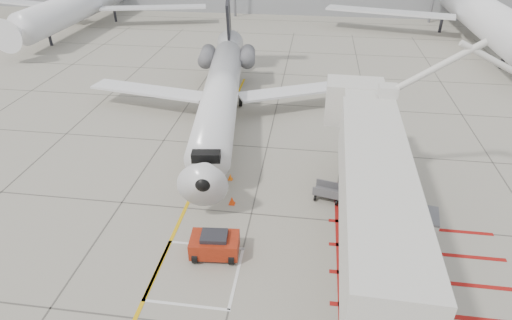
# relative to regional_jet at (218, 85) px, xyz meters

# --- Properties ---
(ground_plane) EXTENTS (260.00, 260.00, 0.00)m
(ground_plane) POSITION_rel_regional_jet_xyz_m (3.99, -13.88, -3.99)
(ground_plane) COLOR gray
(ground_plane) RESTS_ON ground
(regional_jet) EXTENTS (27.92, 33.33, 7.97)m
(regional_jet) POSITION_rel_regional_jet_xyz_m (0.00, 0.00, 0.00)
(regional_jet) COLOR silver
(regional_jet) RESTS_ON ground_plane
(jet_bridge) EXTENTS (10.02, 20.34, 8.05)m
(jet_bridge) POSITION_rel_regional_jet_xyz_m (10.14, -13.36, 0.04)
(jet_bridge) COLOR silver
(jet_bridge) RESTS_ON ground_plane
(pushback_tug) EXTENTS (2.58, 1.74, 1.44)m
(pushback_tug) POSITION_rel_regional_jet_xyz_m (2.62, -13.49, -3.27)
(pushback_tug) COLOR maroon
(pushback_tug) RESTS_ON ground_plane
(baggage_cart) EXTENTS (1.87, 1.41, 1.05)m
(baggage_cart) POSITION_rel_regional_jet_xyz_m (8.39, -7.81, -3.46)
(baggage_cart) COLOR #505054
(baggage_cart) RESTS_ON ground_plane
(ground_power_unit) EXTENTS (2.99, 2.06, 2.18)m
(ground_power_unit) POSITION_rel_regional_jet_xyz_m (12.44, -11.30, -2.90)
(ground_power_unit) COLOR beige
(ground_power_unit) RESTS_ON ground_plane
(cone_nose) EXTENTS (0.38, 0.38, 0.53)m
(cone_nose) POSITION_rel_regional_jet_xyz_m (2.68, -9.09, -3.72)
(cone_nose) COLOR red
(cone_nose) RESTS_ON ground_plane
(cone_side) EXTENTS (0.32, 0.32, 0.44)m
(cone_side) POSITION_rel_regional_jet_xyz_m (2.08, -6.49, -3.76)
(cone_side) COLOR orange
(cone_side) RESTS_ON ground_plane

